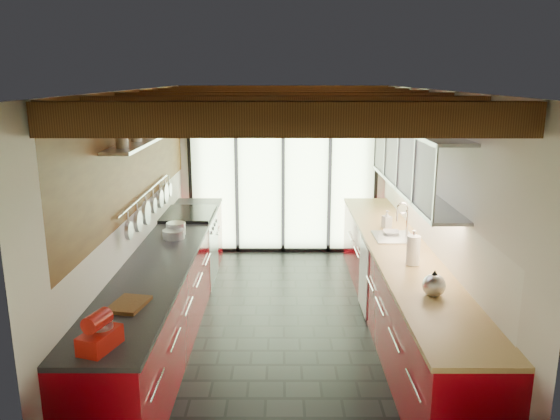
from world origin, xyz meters
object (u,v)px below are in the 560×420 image
object	(u,v)px
stand_mixer	(100,334)
kettle	(434,284)
soap_bottle	(387,219)
paper_towel	(413,251)
bowl	(391,233)

from	to	relation	value
stand_mixer	kettle	distance (m)	2.71
stand_mixer	kettle	size ratio (longest dim) A/B	1.41
stand_mixer	soap_bottle	xyz separation A→B (m)	(2.54, 3.07, -0.00)
soap_bottle	paper_towel	bearing A→B (deg)	-90.00
bowl	kettle	bearing A→B (deg)	-90.00
kettle	paper_towel	world-z (taller)	paper_towel
paper_towel	bowl	size ratio (longest dim) A/B	1.80
kettle	paper_towel	bearing A→B (deg)	90.00
stand_mixer	kettle	world-z (taller)	stand_mixer
paper_towel	bowl	xyz separation A→B (m)	(0.00, 1.06, -0.12)
soap_bottle	bowl	size ratio (longest dim) A/B	1.11
kettle	paper_towel	distance (m)	0.77
kettle	stand_mixer	bearing A→B (deg)	-159.72
kettle	soap_bottle	distance (m)	2.13
stand_mixer	soap_bottle	distance (m)	3.99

